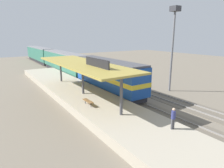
% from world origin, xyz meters
% --- Properties ---
extents(ground_plane, '(120.00, 120.00, 0.00)m').
position_xyz_m(ground_plane, '(2.00, 0.00, 0.00)').
color(ground_plane, '#706656').
extents(track_near, '(3.20, 110.00, 0.16)m').
position_xyz_m(track_near, '(0.00, 0.00, 0.03)').
color(track_near, '#5F5649').
rests_on(track_near, ground).
extents(track_far, '(3.20, 110.00, 0.16)m').
position_xyz_m(track_far, '(4.60, 0.00, 0.03)').
color(track_far, '#5F5649').
rests_on(track_far, ground).
extents(platform, '(6.00, 44.00, 0.90)m').
position_xyz_m(platform, '(-4.60, 0.00, 0.45)').
color(platform, '#A89E89').
rests_on(platform, ground).
extents(station_canopy, '(5.20, 18.00, 4.70)m').
position_xyz_m(station_canopy, '(-4.60, -0.09, 4.53)').
color(station_canopy, '#47474C').
rests_on(station_canopy, platform).
extents(platform_bench, '(0.44, 1.70, 0.50)m').
position_xyz_m(platform_bench, '(-6.00, -4.12, 1.34)').
color(platform_bench, '#333338').
rests_on(platform_bench, platform).
extents(locomotive, '(2.93, 14.43, 4.44)m').
position_xyz_m(locomotive, '(0.00, 1.60, 2.41)').
color(locomotive, '#28282D').
rests_on(locomotive, track_near).
extents(passenger_carriage_front, '(2.90, 20.00, 4.24)m').
position_xyz_m(passenger_carriage_front, '(0.00, 19.60, 2.31)').
color(passenger_carriage_front, '#28282D').
rests_on(passenger_carriage_front, track_near).
extents(passenger_carriage_rear, '(2.90, 20.00, 4.24)m').
position_xyz_m(passenger_carriage_rear, '(0.00, 40.40, 2.31)').
color(passenger_carriage_rear, '#28282D').
rests_on(passenger_carriage_rear, track_near).
extents(light_mast, '(1.10, 1.10, 11.70)m').
position_xyz_m(light_mast, '(7.80, -2.97, 8.40)').
color(light_mast, slate).
rests_on(light_mast, ground).
extents(person_waiting, '(0.34, 0.34, 1.71)m').
position_xyz_m(person_waiting, '(-2.91, -12.44, 1.85)').
color(person_waiting, '#4C4C51').
rests_on(person_waiting, platform).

